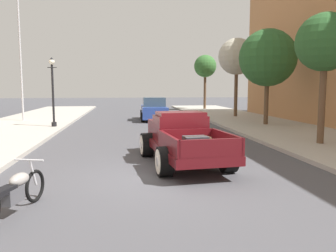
{
  "coord_description": "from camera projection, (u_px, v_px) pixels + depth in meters",
  "views": [
    {
      "loc": [
        -1.1,
        -8.65,
        2.34
      ],
      "look_at": [
        0.38,
        2.99,
        1.0
      ],
      "focal_mm": 36.24,
      "sensor_mm": 36.0,
      "label": 1
    }
  ],
  "objects": [
    {
      "name": "street_tree_third",
      "position": [
        237.0,
        57.0,
        25.42
      ],
      "size": [
        2.73,
        2.73,
        5.87
      ],
      "color": "brown",
      "rests_on": "sidewalk_right"
    },
    {
      "name": "street_tree_nearest",
      "position": [
        325.0,
        43.0,
        12.94
      ],
      "size": [
        2.23,
        2.23,
        5.03
      ],
      "color": "brown",
      "rests_on": "sidewalk_right"
    },
    {
      "name": "car_background_blue",
      "position": [
        154.0,
        110.0,
        24.19
      ],
      "size": [
        1.95,
        4.34,
        1.65
      ],
      "color": "#284293",
      "rests_on": "ground"
    },
    {
      "name": "flagpole",
      "position": [
        23.0,
        34.0,
        22.04
      ],
      "size": [
        1.74,
        0.16,
        9.16
      ],
      "color": "#B2B2B7",
      "rests_on": "sidewalk_left"
    },
    {
      "name": "street_tree_second",
      "position": [
        268.0,
        58.0,
        19.88
      ],
      "size": [
        3.35,
        3.35,
        5.6
      ],
      "color": "brown",
      "rests_on": "sidewalk_right"
    },
    {
      "name": "motorcycle_parked",
      "position": [
        13.0,
        192.0,
        6.19
      ],
      "size": [
        0.8,
        2.05,
        0.93
      ],
      "color": "black",
      "rests_on": "ground"
    },
    {
      "name": "street_tree_farthest",
      "position": [
        205.0,
        67.0,
        34.5
      ],
      "size": [
        2.26,
        2.26,
        5.49
      ],
      "color": "brown",
      "rests_on": "sidewalk_right"
    },
    {
      "name": "street_lamp_far",
      "position": [
        53.0,
        87.0,
        18.9
      ],
      "size": [
        0.5,
        0.32,
        3.85
      ],
      "color": "black",
      "rests_on": "sidewalk_left"
    },
    {
      "name": "ground_plane",
      "position": [
        168.0,
        177.0,
        8.92
      ],
      "size": [
        140.0,
        140.0,
        0.0
      ],
      "primitive_type": "plane",
      "color": "#47474C"
    },
    {
      "name": "hotrod_truck_maroon",
      "position": [
        181.0,
        138.0,
        10.62
      ],
      "size": [
        2.53,
        5.06,
        1.58
      ],
      "color": "#510F14",
      "rests_on": "ground"
    }
  ]
}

